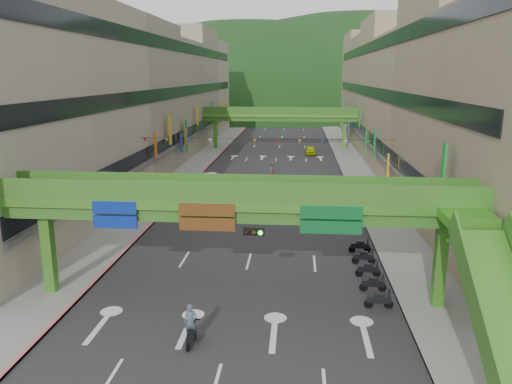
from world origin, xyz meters
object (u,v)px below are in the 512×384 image
at_px(scooter_rider_near, 191,326).
at_px(car_silver, 209,180).
at_px(scooter_rider_mid, 252,183).
at_px(pedestrian_red, 383,197).
at_px(car_yellow, 311,150).
at_px(overpass_near, 254,216).

xyz_separation_m(scooter_rider_near, car_silver, (-5.19, 34.00, -0.19)).
height_order(scooter_rider_mid, pedestrian_red, scooter_rider_mid).
height_order(car_silver, car_yellow, car_silver).
distance_m(scooter_rider_near, car_silver, 34.39).
relative_size(scooter_rider_mid, car_silver, 0.40).
bearing_deg(overpass_near, car_silver, 104.71).
xyz_separation_m(scooter_rider_mid, car_silver, (-5.13, 1.85, -0.17)).
distance_m(overpass_near, pedestrian_red, 25.18).
bearing_deg(car_yellow, car_silver, -117.08).
relative_size(overpass_near, pedestrian_red, 15.47).
bearing_deg(car_silver, pedestrian_red, -20.47).
bearing_deg(car_silver, overpass_near, -74.37).
distance_m(car_silver, pedestrian_red, 19.82).
xyz_separation_m(overpass_near, pedestrian_red, (10.68, 22.39, -4.30)).
distance_m(overpass_near, scooter_rider_near, 6.63).
relative_size(overpass_near, car_yellow, 6.86).
bearing_deg(car_silver, car_yellow, 64.58).
xyz_separation_m(scooter_rider_mid, car_yellow, (6.98, 26.30, -0.25)).
xyz_separation_m(overpass_near, scooter_rider_near, (-2.59, -4.38, -4.24)).
height_order(car_yellow, pedestrian_red, pedestrian_red).
bearing_deg(scooter_rider_near, pedestrian_red, 63.64).
bearing_deg(pedestrian_red, car_yellow, 111.80).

